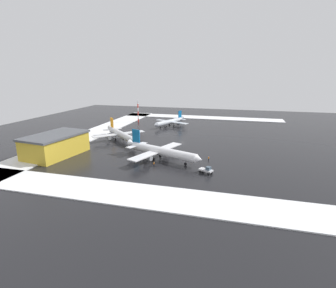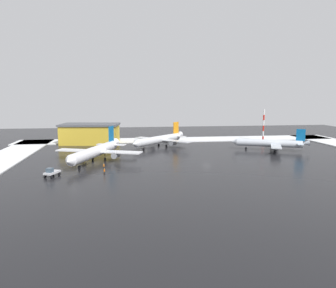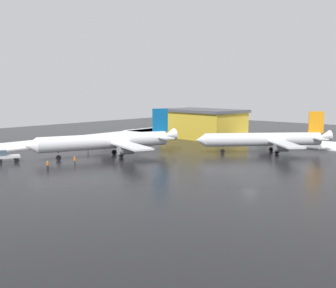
{
  "view_description": "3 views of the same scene",
  "coord_description": "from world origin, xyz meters",
  "px_view_note": "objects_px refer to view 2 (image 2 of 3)",
  "views": [
    {
      "loc": [
        127.97,
        26.78,
        32.26
      ],
      "look_at": [
        22.98,
        -1.58,
        2.82
      ],
      "focal_mm": 28.0,
      "sensor_mm": 36.0,
      "label": 1
    },
    {
      "loc": [
        27.32,
        103.91,
        20.64
      ],
      "look_at": [
        12.53,
        -2.89,
        5.01
      ],
      "focal_mm": 35.0,
      "sensor_mm": 36.0,
      "label": 2
    },
    {
      "loc": [
        -34.37,
        59.87,
        14.63
      ],
      "look_at": [
        15.79,
        2.41,
        4.81
      ],
      "focal_mm": 45.0,
      "sensor_mm": 36.0,
      "label": 3
    }
  ],
  "objects_px": {
    "airplane_far_rear": "(96,151)",
    "ground_crew_near_tug": "(71,159)",
    "ground_crew_beside_wing": "(104,166)",
    "airplane_distant_tail": "(271,143)",
    "ground_crew_by_nose_gear": "(104,171)",
    "cargo_hangar": "(90,134)",
    "airplane_parked_portside": "(160,139)",
    "antenna_mast": "(263,126)",
    "pushback_tug": "(51,172)"
  },
  "relations": [
    {
      "from": "airplane_far_rear",
      "to": "ground_crew_near_tug",
      "type": "distance_m",
      "value": 8.17
    },
    {
      "from": "ground_crew_beside_wing",
      "to": "ground_crew_near_tug",
      "type": "bearing_deg",
      "value": 84.22
    },
    {
      "from": "airplane_distant_tail",
      "to": "airplane_far_rear",
      "type": "bearing_deg",
      "value": 35.51
    },
    {
      "from": "ground_crew_by_nose_gear",
      "to": "cargo_hangar",
      "type": "bearing_deg",
      "value": -53.89
    },
    {
      "from": "airplane_parked_portside",
      "to": "antenna_mast",
      "type": "height_order",
      "value": "antenna_mast"
    },
    {
      "from": "airplane_far_rear",
      "to": "ground_crew_near_tug",
      "type": "xyz_separation_m",
      "value": [
        7.79,
        -0.37,
        -2.44
      ]
    },
    {
      "from": "pushback_tug",
      "to": "ground_crew_by_nose_gear",
      "type": "bearing_deg",
      "value": 117.73
    },
    {
      "from": "pushback_tug",
      "to": "ground_crew_by_nose_gear",
      "type": "distance_m",
      "value": 13.44
    },
    {
      "from": "airplane_parked_portside",
      "to": "cargo_hangar",
      "type": "xyz_separation_m",
      "value": [
        29.31,
        -14.68,
        1.26
      ]
    },
    {
      "from": "airplane_far_rear",
      "to": "antenna_mast",
      "type": "bearing_deg",
      "value": 138.26
    },
    {
      "from": "airplane_far_rear",
      "to": "antenna_mast",
      "type": "distance_m",
      "value": 82.18
    },
    {
      "from": "antenna_mast",
      "to": "airplane_distant_tail",
      "type": "bearing_deg",
      "value": 72.43
    },
    {
      "from": "airplane_parked_portside",
      "to": "ground_crew_beside_wing",
      "type": "bearing_deg",
      "value": 15.96
    },
    {
      "from": "airplane_far_rear",
      "to": "airplane_parked_portside",
      "type": "relative_size",
      "value": 1.3
    },
    {
      "from": "ground_crew_beside_wing",
      "to": "antenna_mast",
      "type": "bearing_deg",
      "value": -13.17
    },
    {
      "from": "airplane_parked_portside",
      "to": "cargo_hangar",
      "type": "relative_size",
      "value": 0.97
    },
    {
      "from": "pushback_tug",
      "to": "ground_crew_near_tug",
      "type": "height_order",
      "value": "pushback_tug"
    },
    {
      "from": "ground_crew_by_nose_gear",
      "to": "cargo_hangar",
      "type": "relative_size",
      "value": 0.06
    },
    {
      "from": "airplane_distant_tail",
      "to": "pushback_tug",
      "type": "distance_m",
      "value": 81.67
    },
    {
      "from": "airplane_distant_tail",
      "to": "airplane_parked_portside",
      "type": "relative_size",
      "value": 1.06
    },
    {
      "from": "cargo_hangar",
      "to": "ground_crew_by_nose_gear",
      "type": "bearing_deg",
      "value": 106.11
    },
    {
      "from": "pushback_tug",
      "to": "cargo_hangar",
      "type": "relative_size",
      "value": 0.19
    },
    {
      "from": "airplane_distant_tail",
      "to": "ground_crew_beside_wing",
      "type": "xyz_separation_m",
      "value": [
        62.07,
        25.07,
        -1.87
      ]
    },
    {
      "from": "pushback_tug",
      "to": "cargo_hangar",
      "type": "xyz_separation_m",
      "value": [
        -4.12,
        -61.22,
        3.16
      ]
    },
    {
      "from": "airplane_far_rear",
      "to": "airplane_parked_portside",
      "type": "distance_m",
      "value": 36.5
    },
    {
      "from": "ground_crew_beside_wing",
      "to": "antenna_mast",
      "type": "relative_size",
      "value": 0.11
    },
    {
      "from": "airplane_parked_portside",
      "to": "ground_crew_near_tug",
      "type": "height_order",
      "value": "airplane_parked_portside"
    },
    {
      "from": "airplane_distant_tail",
      "to": "airplane_parked_portside",
      "type": "height_order",
      "value": "airplane_parked_portside"
    },
    {
      "from": "antenna_mast",
      "to": "cargo_hangar",
      "type": "distance_m",
      "value": 78.75
    },
    {
      "from": "ground_crew_by_nose_gear",
      "to": "airplane_distant_tail",
      "type": "bearing_deg",
      "value": -125.58
    },
    {
      "from": "antenna_mast",
      "to": "ground_crew_beside_wing",
      "type": "bearing_deg",
      "value": 35.26
    },
    {
      "from": "cargo_hangar",
      "to": "ground_crew_beside_wing",
      "type": "bearing_deg",
      "value": 106.63
    },
    {
      "from": "pushback_tug",
      "to": "cargo_hangar",
      "type": "bearing_deg",
      "value": -159.71
    },
    {
      "from": "ground_crew_near_tug",
      "to": "cargo_hangar",
      "type": "relative_size",
      "value": 0.06
    },
    {
      "from": "ground_crew_by_nose_gear",
      "to": "cargo_hangar",
      "type": "xyz_separation_m",
      "value": [
        9.29,
        -60.38,
        3.47
      ]
    },
    {
      "from": "airplane_distant_tail",
      "to": "antenna_mast",
      "type": "relative_size",
      "value": 1.84
    },
    {
      "from": "airplane_parked_portside",
      "to": "ground_crew_beside_wing",
      "type": "height_order",
      "value": "airplane_parked_portside"
    },
    {
      "from": "pushback_tug",
      "to": "antenna_mast",
      "type": "relative_size",
      "value": 0.34
    },
    {
      "from": "ground_crew_near_tug",
      "to": "ground_crew_beside_wing",
      "type": "distance_m",
      "value": 16.03
    },
    {
      "from": "cargo_hangar",
      "to": "antenna_mast",
      "type": "bearing_deg",
      "value": -176.04
    },
    {
      "from": "ground_crew_by_nose_gear",
      "to": "ground_crew_near_tug",
      "type": "relative_size",
      "value": 1.0
    },
    {
      "from": "ground_crew_beside_wing",
      "to": "airplane_distant_tail",
      "type": "bearing_deg",
      "value": -26.44
    },
    {
      "from": "pushback_tug",
      "to": "ground_crew_by_nose_gear",
      "type": "relative_size",
      "value": 2.98
    },
    {
      "from": "ground_crew_near_tug",
      "to": "ground_crew_beside_wing",
      "type": "relative_size",
      "value": 1.0
    },
    {
      "from": "airplane_parked_portside",
      "to": "pushback_tug",
      "type": "distance_m",
      "value": 57.33
    },
    {
      "from": "antenna_mast",
      "to": "cargo_hangar",
      "type": "height_order",
      "value": "antenna_mast"
    },
    {
      "from": "antenna_mast",
      "to": "airplane_far_rear",
      "type": "bearing_deg",
      "value": 27.49
    },
    {
      "from": "airplane_far_rear",
      "to": "airplane_distant_tail",
      "type": "xyz_separation_m",
      "value": [
        -65.13,
        -13.65,
        -0.57
      ]
    },
    {
      "from": "airplane_distant_tail",
      "to": "antenna_mast",
      "type": "distance_m",
      "value": 25.84
    },
    {
      "from": "airplane_far_rear",
      "to": "ground_crew_by_nose_gear",
      "type": "relative_size",
      "value": 19.58
    }
  ]
}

